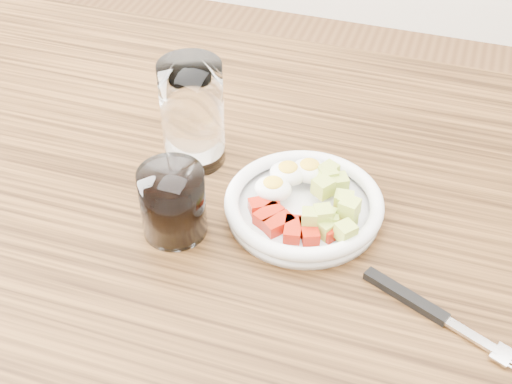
# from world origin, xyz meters

# --- Properties ---
(dining_table) EXTENTS (1.50, 0.90, 0.77)m
(dining_table) POSITION_xyz_m (0.00, 0.00, 0.67)
(dining_table) COLOR brown
(dining_table) RESTS_ON ground
(bowl) EXTENTS (0.20, 0.20, 0.05)m
(bowl) POSITION_xyz_m (0.05, 0.02, 0.79)
(bowl) COLOR white
(bowl) RESTS_ON dining_table
(fork) EXTENTS (0.21, 0.10, 0.01)m
(fork) POSITION_xyz_m (0.22, -0.09, 0.77)
(fork) COLOR black
(fork) RESTS_ON dining_table
(water_glass) EXTENTS (0.08, 0.08, 0.15)m
(water_glass) POSITION_xyz_m (-0.12, 0.08, 0.84)
(water_glass) COLOR white
(water_glass) RESTS_ON dining_table
(coffee_glass) EXTENTS (0.08, 0.08, 0.09)m
(coffee_glass) POSITION_xyz_m (-0.09, -0.06, 0.81)
(coffee_glass) COLOR white
(coffee_glass) RESTS_ON dining_table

